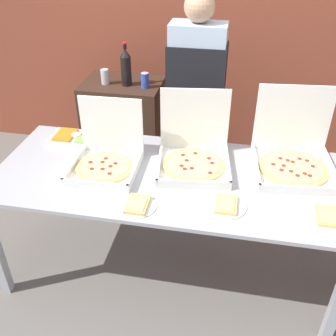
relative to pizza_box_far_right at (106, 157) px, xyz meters
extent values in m
plane|color=slate|center=(0.40, -0.01, -0.89)|extent=(16.00, 16.00, 0.00)
cube|color=brown|center=(0.40, 1.69, 0.51)|extent=(10.00, 0.06, 2.80)
cube|color=#A8AAB2|center=(0.40, -0.01, -0.09)|extent=(2.20, 0.94, 0.02)
cube|color=#A8AAB2|center=(-0.65, 0.41, -0.50)|extent=(0.06, 0.06, 0.80)
cube|color=#A8AAB2|center=(1.45, 0.41, -0.50)|extent=(0.06, 0.06, 0.80)
cube|color=white|center=(0.00, -0.05, -0.06)|extent=(0.43, 0.43, 0.02)
cube|color=white|center=(0.01, -0.25, -0.03)|extent=(0.41, 0.03, 0.04)
cube|color=white|center=(-0.20, -0.06, -0.03)|extent=(0.03, 0.41, 0.04)
cube|color=white|center=(0.20, -0.05, -0.03)|extent=(0.03, 0.41, 0.04)
cube|color=white|center=(-0.01, 0.16, 0.14)|extent=(0.41, 0.03, 0.39)
cylinder|color=#DBB26B|center=(0.00, -0.05, -0.05)|extent=(0.36, 0.36, 0.02)
cylinder|color=#F4D67F|center=(0.00, -0.05, -0.03)|extent=(0.31, 0.31, 0.00)
cylinder|color=maroon|center=(0.04, -0.05, -0.03)|extent=(0.03, 0.03, 0.00)
cylinder|color=maroon|center=(0.06, -0.01, -0.03)|extent=(0.03, 0.03, 0.00)
cylinder|color=maroon|center=(-0.02, 0.03, -0.03)|extent=(0.03, 0.03, 0.00)
cylinder|color=maroon|center=(-0.02, -0.01, -0.03)|extent=(0.03, 0.03, 0.00)
cylinder|color=maroon|center=(-0.10, -0.03, -0.03)|extent=(0.03, 0.03, 0.00)
cylinder|color=maroon|center=(-0.06, -0.10, -0.03)|extent=(0.03, 0.03, 0.00)
cylinder|color=maroon|center=(0.00, -0.09, -0.03)|extent=(0.03, 0.03, 0.00)
cylinder|color=maroon|center=(0.06, -0.13, -0.03)|extent=(0.03, 0.03, 0.00)
cube|color=white|center=(1.17, 0.16, -0.06)|extent=(0.53, 0.53, 0.02)
cube|color=white|center=(1.19, -0.07, -0.03)|extent=(0.48, 0.06, 0.04)
cube|color=white|center=(0.94, 0.14, -0.03)|extent=(0.06, 0.48, 0.04)
cube|color=white|center=(1.40, 0.19, -0.03)|extent=(0.06, 0.48, 0.04)
cube|color=white|center=(1.15, 0.41, 0.18)|extent=(0.48, 0.06, 0.46)
cylinder|color=#DBB26B|center=(1.17, 0.16, -0.05)|extent=(0.43, 0.43, 0.02)
cylinder|color=#F4D67F|center=(1.17, 0.16, -0.03)|extent=(0.37, 0.37, 0.00)
cylinder|color=maroon|center=(1.29, 0.19, -0.03)|extent=(0.03, 0.03, 0.00)
cylinder|color=maroon|center=(1.26, 0.25, -0.03)|extent=(0.03, 0.03, 0.00)
cylinder|color=maroon|center=(1.21, 0.26, -0.03)|extent=(0.03, 0.03, 0.00)
cylinder|color=maroon|center=(1.17, 0.22, -0.03)|extent=(0.03, 0.03, 0.00)
cylinder|color=maroon|center=(1.14, 0.23, -0.03)|extent=(0.03, 0.03, 0.00)
cylinder|color=maroon|center=(1.09, 0.25, -0.03)|extent=(0.03, 0.03, 0.00)
cylinder|color=maroon|center=(1.05, 0.16, -0.03)|extent=(0.03, 0.03, 0.00)
cylinder|color=maroon|center=(1.11, 0.16, -0.03)|extent=(0.03, 0.03, 0.00)
cylinder|color=maroon|center=(1.09, 0.11, -0.03)|extent=(0.03, 0.03, 0.00)
cylinder|color=maroon|center=(1.15, 0.10, -0.03)|extent=(0.03, 0.03, 0.00)
cylinder|color=maroon|center=(1.19, 0.06, -0.03)|extent=(0.03, 0.03, 0.00)
cylinder|color=maroon|center=(1.23, 0.09, -0.03)|extent=(0.03, 0.03, 0.00)
cylinder|color=maroon|center=(1.26, 0.08, -0.03)|extent=(0.03, 0.03, 0.00)
cube|color=white|center=(0.55, 0.08, -0.06)|extent=(0.51, 0.51, 0.02)
cube|color=white|center=(0.58, -0.13, -0.03)|extent=(0.45, 0.08, 0.04)
cube|color=white|center=(0.33, 0.06, -0.03)|extent=(0.08, 0.45, 0.04)
cube|color=white|center=(0.76, 0.11, -0.03)|extent=(0.08, 0.45, 0.04)
cube|color=white|center=(0.52, 0.32, 0.16)|extent=(0.45, 0.08, 0.43)
cylinder|color=#DBB26B|center=(0.55, 0.08, -0.05)|extent=(0.40, 0.40, 0.02)
cylinder|color=#F4D67F|center=(0.55, 0.08, -0.03)|extent=(0.34, 0.34, 0.00)
cylinder|color=maroon|center=(0.66, 0.11, -0.03)|extent=(0.03, 0.03, 0.00)
cylinder|color=maroon|center=(0.64, 0.16, -0.03)|extent=(0.03, 0.03, 0.00)
cylinder|color=maroon|center=(0.54, 0.20, -0.03)|extent=(0.03, 0.03, 0.00)
cylinder|color=maroon|center=(0.47, 0.17, -0.03)|extent=(0.03, 0.03, 0.00)
cylinder|color=maroon|center=(0.50, 0.11, -0.03)|extent=(0.03, 0.03, 0.00)
cylinder|color=maroon|center=(0.48, 0.04, -0.03)|extent=(0.03, 0.03, 0.00)
cylinder|color=maroon|center=(0.50, 0.01, -0.03)|extent=(0.03, 0.03, 0.00)
cylinder|color=maroon|center=(0.54, 0.02, -0.03)|extent=(0.03, 0.03, 0.00)
cylinder|color=maroon|center=(0.66, -0.01, -0.03)|extent=(0.03, 0.03, 0.00)
cylinder|color=white|center=(0.29, -0.36, -0.07)|extent=(0.21, 0.21, 0.01)
cube|color=#DBB26B|center=(0.29, -0.36, -0.06)|extent=(0.12, 0.17, 0.02)
cube|color=#F4D67F|center=(0.29, -0.37, -0.05)|extent=(0.09, 0.12, 0.01)
cylinder|color=white|center=(1.32, -0.26, -0.07)|extent=(0.25, 0.25, 0.01)
cube|color=#DBB26B|center=(1.32, -0.26, -0.06)|extent=(0.12, 0.17, 0.02)
cube|color=#F4D67F|center=(1.32, -0.28, -0.05)|extent=(0.09, 0.12, 0.01)
cylinder|color=white|center=(0.78, -0.26, -0.07)|extent=(0.23, 0.23, 0.01)
cube|color=#DBB26B|center=(0.78, -0.26, -0.06)|extent=(0.12, 0.17, 0.02)
cube|color=#F4D67F|center=(0.78, -0.28, -0.05)|extent=(0.09, 0.12, 0.01)
cube|color=white|center=(-0.32, 0.29, -0.06)|extent=(0.38, 0.22, 0.03)
cube|color=orange|center=(-0.41, 0.29, -0.04)|extent=(0.13, 0.18, 0.02)
cube|color=#8CC65B|center=(-0.24, 0.29, -0.04)|extent=(0.13, 0.18, 0.02)
cylinder|color=white|center=(-0.32, 0.29, -0.03)|extent=(0.07, 0.07, 0.02)
cube|color=#382319|center=(-0.18, 1.00, -0.40)|extent=(0.66, 0.49, 1.00)
cylinder|color=black|center=(-0.13, 0.96, 0.22)|extent=(0.09, 0.09, 0.24)
cone|color=black|center=(-0.13, 0.96, 0.37)|extent=(0.09, 0.09, 0.06)
cylinder|color=black|center=(-0.13, 0.96, 0.42)|extent=(0.03, 0.03, 0.04)
cylinder|color=red|center=(-0.13, 0.96, 0.44)|extent=(0.03, 0.03, 0.01)
cylinder|color=silver|center=(-0.31, 0.95, 0.16)|extent=(0.07, 0.07, 0.12)
cylinder|color=silver|center=(-0.31, 0.95, 0.22)|extent=(0.06, 0.06, 0.00)
cylinder|color=#334CB2|center=(0.03, 0.92, 0.16)|extent=(0.07, 0.07, 0.12)
cylinder|color=silver|center=(0.03, 0.92, 0.22)|extent=(0.06, 0.06, 0.00)
cube|color=slate|center=(0.47, 0.77, -0.47)|extent=(0.28, 0.20, 0.85)
cube|color=silver|center=(0.47, 0.77, 0.31)|extent=(0.40, 0.22, 0.71)
cube|color=black|center=(0.47, 0.77, 0.25)|extent=(0.42, 0.24, 0.54)
sphere|color=tan|center=(0.47, 0.77, 0.77)|extent=(0.21, 0.21, 0.21)
camera|label=1|loc=(0.78, -2.00, 1.32)|focal=42.00mm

